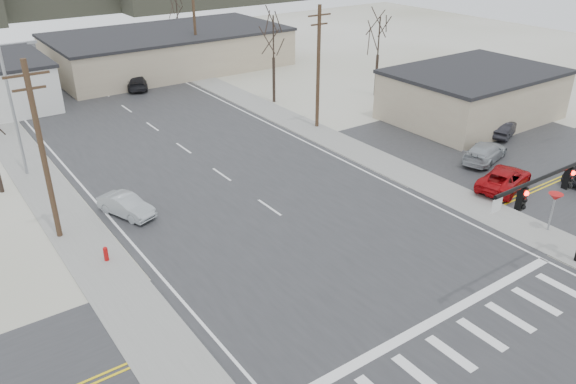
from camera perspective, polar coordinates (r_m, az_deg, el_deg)
name	(u,v)px	position (r m, az deg, el deg)	size (l,w,h in m)	color
ground	(356,268)	(29.21, 6.91, -7.66)	(140.00, 140.00, 0.00)	silver
main_road	(215,170)	(40.06, -7.45, 2.24)	(18.00, 110.00, 0.05)	#292A2C
cross_road	(356,268)	(29.20, 6.91, -7.63)	(90.00, 10.00, 0.04)	#292A2C
parking_lot	(498,148)	(46.57, 20.59, 4.23)	(18.00, 20.00, 0.03)	#292A2C
sidewalk_left	(41,182)	(41.40, -23.84, 0.92)	(3.00, 90.00, 0.06)	gray
sidewalk_right	(295,122)	(49.22, 0.67, 7.13)	(3.00, 90.00, 0.06)	gray
fire_hydrant	(106,254)	(30.77, -18.01, -5.98)	(0.24, 0.24, 0.87)	#A50C0C
yield_sign	(555,198)	(34.59, 25.50, -0.59)	(0.80, 0.80, 2.35)	gray
building_right_far	(169,50)	(68.60, -11.96, 13.97)	(26.30, 14.30, 4.30)	tan
building_lot	(472,94)	(52.27, 18.23, 9.42)	(14.30, 10.30, 4.30)	tan
upole_left_b	(42,150)	(32.01, -23.71, 3.91)	(2.20, 0.30, 10.00)	#41281E
upole_right_a	(318,66)	(46.74, 3.10, 12.69)	(2.20, 0.30, 10.00)	#41281E
upole_right_b	(195,26)	(65.07, -9.45, 16.28)	(2.20, 0.30, 10.00)	#41281E
streetlight_main	(15,103)	(41.56, -26.02, 8.12)	(2.40, 0.25, 9.00)	gray
tree_right_mid	(273,39)	(53.48, -1.49, 15.24)	(3.74, 3.74, 8.33)	#30251D
tree_right_far	(177,7)	(77.22, -11.25, 17.96)	(3.52, 3.52, 7.84)	#30251D
tree_lot	(379,38)	(56.40, 9.22, 15.14)	(3.52, 3.52, 7.84)	#30251D
sedan_crossing	(126,206)	(34.81, -16.11, -1.33)	(1.34, 3.84, 1.27)	#909699
car_far_a	(138,82)	(61.04, -15.03, 10.79)	(2.01, 4.94, 1.43)	black
car_far_b	(16,52)	(79.75, -25.90, 12.64)	(1.75, 4.35, 1.48)	black
car_parked_red	(504,179)	(39.35, 21.12, 1.26)	(2.31, 5.00, 1.39)	#A0080C
car_parked_dark_b	(505,128)	(48.99, 21.14, 6.05)	(1.40, 4.01, 1.32)	black
car_parked_silver	(485,152)	(43.35, 19.39, 3.85)	(1.97, 4.85, 1.41)	#91969B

